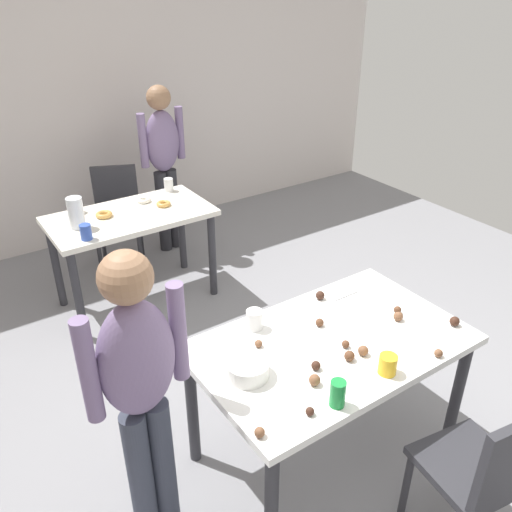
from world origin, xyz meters
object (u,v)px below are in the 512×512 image
Objects in this scene: person_girl_near at (140,384)px; person_adult_far at (163,156)px; chair_near_table at (486,469)px; soda_can at (338,394)px; dining_table_far at (131,227)px; mixing_bowl at (248,369)px; dining_table_near at (331,356)px; chair_far_table at (117,211)px; pitcher_far at (76,213)px.

person_adult_far reaches higher than person_girl_near.
chair_near_table is at bearing -37.52° from person_girl_near.
soda_can is (-0.66, -3.02, -0.09)m from person_adult_far.
person_girl_near is at bearing -110.74° from dining_table_far.
mixing_bowl is 0.42m from soda_can.
chair_far_table is (-0.09, 2.68, -0.16)m from dining_table_near.
dining_table_far is at bearing 69.26° from person_girl_near.
soda_can is (-0.46, 0.45, 0.31)m from chair_near_table.
dining_table_far is 2.82m from chair_near_table.
person_adult_far is 7.75× the size of mixing_bowl.
dining_table_far is 0.45m from pitcher_far.
person_girl_near is 12.21× the size of soda_can.
person_girl_near is at bearing 172.39° from mixing_bowl.
mixing_bowl is 0.88× the size of pitcher_far.
chair_near_table is 1.00× the size of chair_far_table.
chair_far_table is 2.76m from person_girl_near.
dining_table_near is 10.96× the size of soda_can.
dining_table_far is 2.35m from soda_can.
pitcher_far is at bearing 107.16° from dining_table_near.
chair_near_table is 7.13× the size of soda_can.
soda_can is (-0.05, -2.34, 0.17)m from dining_table_far.
mixing_bowl is at bearing 120.06° from soda_can.
mixing_bowl is (-0.48, 0.02, 0.13)m from dining_table_near.
person_girl_near is 0.49m from mixing_bowl.
soda_can reaches higher than dining_table_far.
dining_table_far is 0.96m from person_adult_far.
chair_far_table is 3.92× the size of pitcher_far.
mixing_bowl is 1.97m from pitcher_far.
dining_table_far is 9.77× the size of soda_can.
person_girl_near is at bearing 148.15° from soda_can.
person_girl_near reaches higher than pitcher_far.
person_adult_far is (0.61, 0.68, 0.27)m from dining_table_far.
person_adult_far is at bearing 77.69° from soda_can.
pitcher_far is at bearing 93.97° from mixing_bowl.
dining_table_far is 2.06m from person_girl_near.
chair_far_table is at bearing 94.64° from chair_near_table.
person_girl_near is 0.80m from soda_can.
person_girl_near is 1.93m from pitcher_far.
chair_near_table and chair_far_table have the same top height.
person_girl_near is at bearing 174.73° from dining_table_near.
person_adult_far is 12.38× the size of soda_can.
person_girl_near is (-0.86, -2.59, 0.39)m from chair_far_table.
dining_table_far is 6.12× the size of mixing_bowl.
chair_far_table is at bearing 81.76° from mixing_bowl.
chair_far_table is (-0.28, 3.47, 0.00)m from chair_near_table.
dining_table_near is 1.54× the size of chair_near_table.
chair_far_table reaches higher than mixing_bowl.
person_girl_near reaches higher than chair_near_table.
chair_far_table is 2.70m from mixing_bowl.
person_girl_near is at bearing -108.28° from chair_far_table.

